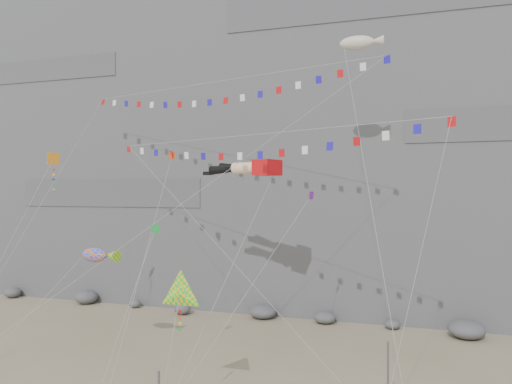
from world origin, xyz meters
TOP-DOWN VIEW (x-y plane):
  - ground at (0.00, 0.00)m, footprint 120.00×120.00m
  - cliff at (0.00, 32.00)m, footprint 80.00×28.00m
  - talus_boulders at (0.00, 17.00)m, footprint 60.00×3.00m
  - anchor_pole_right at (12.60, -1.13)m, footprint 0.12×0.12m
  - legs_kite at (1.68, 7.65)m, footprint 6.75×17.69m
  - flag_banner_upper at (-1.87, 10.07)m, footprint 28.00×18.81m
  - flag_banner_lower at (2.71, 5.07)m, footprint 26.31×12.61m
  - harlequin_kite at (-12.83, 3.32)m, footprint 3.58×8.77m
  - fish_windsock at (-7.92, 1.78)m, footprint 6.90×7.55m
  - delta_kite at (2.07, -4.71)m, footprint 2.55×2.81m
  - blimp_windsock at (9.67, 10.24)m, footprint 6.13×13.76m
  - small_kite_a at (-5.03, 7.90)m, footprint 3.43×14.04m
  - small_kite_b at (6.80, 6.22)m, footprint 6.01×13.75m
  - small_kite_c at (-2.16, 0.12)m, footprint 1.22×8.07m

SIDE VIEW (x-z plane):
  - ground at x=0.00m, z-range 0.00..0.00m
  - talus_boulders at x=0.00m, z-range 0.00..1.20m
  - anchor_pole_right at x=12.60m, z-range 0.00..4.18m
  - delta_kite at x=2.07m, z-range 2.65..10.86m
  - fish_windsock at x=-7.92m, z-range 2.02..13.23m
  - small_kite_c at x=-2.16m, z-range 3.55..15.74m
  - small_kite_b at x=6.80m, z-range 2.49..20.96m
  - legs_kite at x=1.68m, z-range 3.70..24.24m
  - harlequin_kite at x=-12.83m, z-range 6.31..23.10m
  - small_kite_a at x=-5.03m, z-range 4.72..25.03m
  - flag_banner_lower at x=2.71m, z-range 6.10..26.33m
  - flag_banner_upper at x=-1.87m, z-range 6.78..35.96m
  - blimp_windsock at x=9.67m, z-range 9.92..37.24m
  - cliff at x=0.00m, z-range 0.00..50.00m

